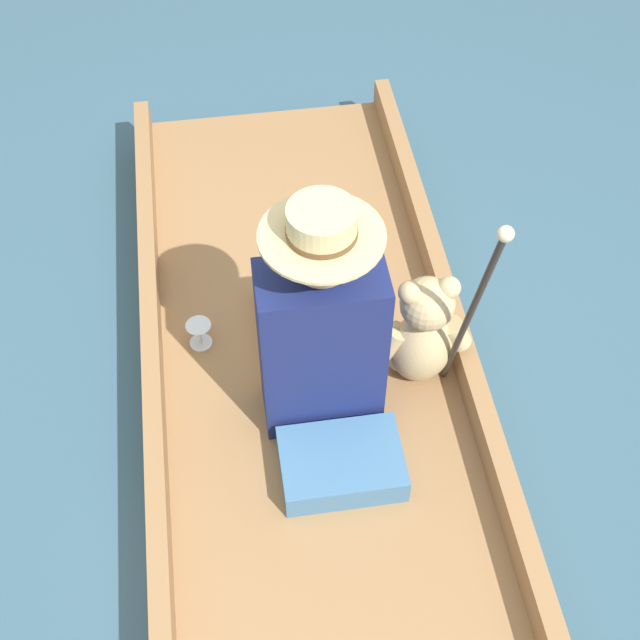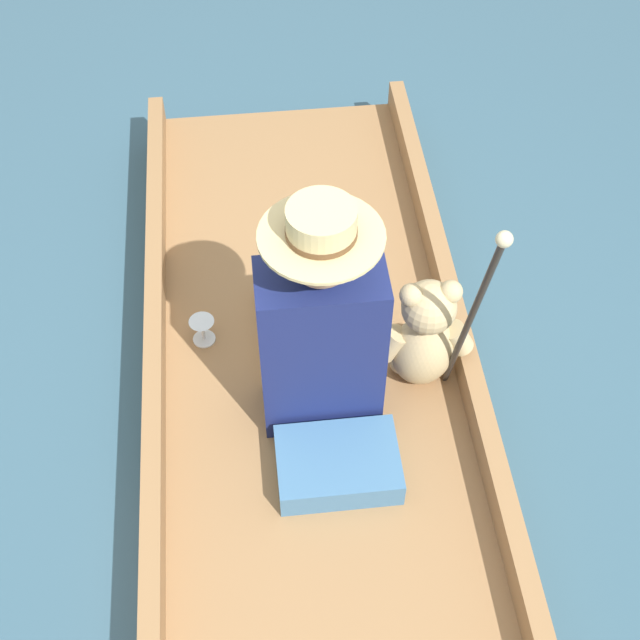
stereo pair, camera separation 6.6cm
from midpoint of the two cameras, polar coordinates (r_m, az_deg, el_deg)
ground_plane at (r=3.03m, az=-0.80°, el=-7.68°), size 16.00×16.00×0.00m
punt_boat at (r=2.96m, az=-0.82°, el=-6.90°), size 1.09×3.19×0.25m
seat_cushion at (r=2.77m, az=0.69°, el=-9.20°), size 0.37×0.26×0.10m
seated_person at (r=2.70m, az=-0.80°, el=-0.51°), size 0.37×0.68×0.89m
teddy_bear at (r=2.85m, az=5.94°, el=-0.83°), size 0.33×0.19×0.47m
wine_glass at (r=3.06m, az=-8.36°, el=-0.67°), size 0.09×0.09×0.10m
walking_cane at (r=2.53m, az=9.17°, el=1.09°), size 0.04×0.26×0.93m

